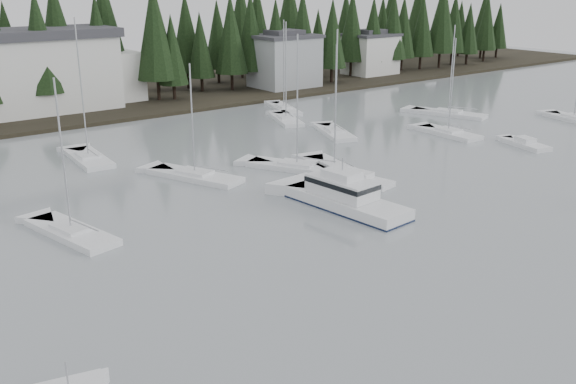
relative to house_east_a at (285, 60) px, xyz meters
name	(u,v)px	position (x,y,z in m)	size (l,w,h in m)	color
far_shore_land	(30,97)	(-36.00, 19.00, -4.90)	(240.00, 54.00, 1.00)	black
conifer_treeline	(54,107)	(-36.00, 8.00, -4.90)	(200.00, 22.00, 20.00)	black
house_east_a	(285,60)	(0.00, 0.00, 0.00)	(10.60, 8.48, 9.25)	#999EA0
house_east_b	(371,53)	(22.00, 2.00, -0.50)	(9.54, 7.42, 8.25)	silver
harbor_inn	(36,71)	(-38.96, 4.34, 0.87)	(29.50, 11.50, 10.90)	silver
cabin_cruiser_center	(345,199)	(-32.01, -49.56, -4.19)	(4.34, 11.35, 4.77)	white
sailboat_1	(334,169)	(-25.49, -40.99, -4.83)	(4.42, 9.00, 13.86)	white
sailboat_3	(286,121)	(-15.39, -20.29, -4.82)	(5.49, 8.61, 13.16)	white
sailboat_4	(448,115)	(4.43, -30.76, -4.85)	(5.89, 10.54, 12.50)	white
sailboat_5	(573,120)	(14.58, -43.13, -4.82)	(4.93, 8.77, 13.79)	white
sailboat_6	(334,134)	(-15.38, -29.74, -4.85)	(5.77, 8.88, 11.08)	white
sailboat_7	(195,178)	(-37.51, -35.01, -4.85)	(6.03, 9.88, 11.12)	white
sailboat_9	(72,235)	(-51.64, -41.78, -4.84)	(4.31, 9.14, 11.92)	white
sailboat_10	(448,134)	(-4.86, -38.25, -4.84)	(3.32, 8.43, 11.81)	white
sailboat_11	(89,160)	(-42.99, -23.00, -4.82)	(3.60, 8.89, 14.74)	white
sailboat_12	(284,110)	(-11.17, -14.35, -4.83)	(5.21, 9.35, 12.97)	white
sailboat_13	(297,169)	(-28.18, -38.57, -4.84)	(7.04, 10.09, 13.42)	white
runabout_1	(361,181)	(-26.23, -45.47, -4.77)	(3.34, 6.34, 1.42)	white
runabout_2	(525,145)	(-2.52, -46.94, -4.77)	(3.78, 6.51, 1.42)	white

